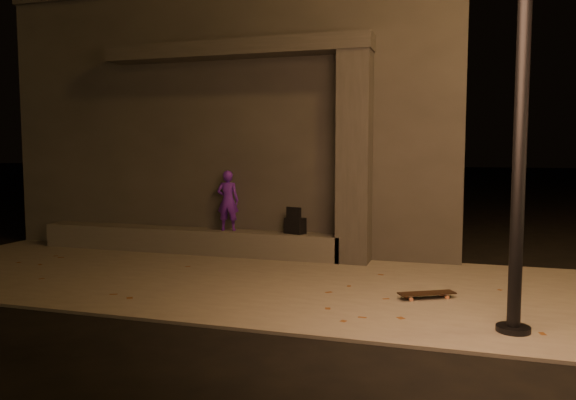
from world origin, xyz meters
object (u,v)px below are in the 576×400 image
(skateboarder, at_px, (228,201))
(backpack, at_px, (295,224))
(skateboard, at_px, (427,294))
(column, at_px, (354,158))

(skateboarder, bearing_deg, backpack, 171.28)
(skateboard, bearing_deg, column, 93.94)
(column, bearing_deg, skateboarder, 180.00)
(skateboarder, xyz_separation_m, skateboard, (3.72, -2.11, -0.94))
(column, bearing_deg, backpack, 180.00)
(column, height_order, skateboarder, column)
(skateboarder, relative_size, skateboard, 1.48)
(column, height_order, backpack, column)
(skateboarder, bearing_deg, skateboard, 141.77)
(column, distance_m, skateboarder, 2.49)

